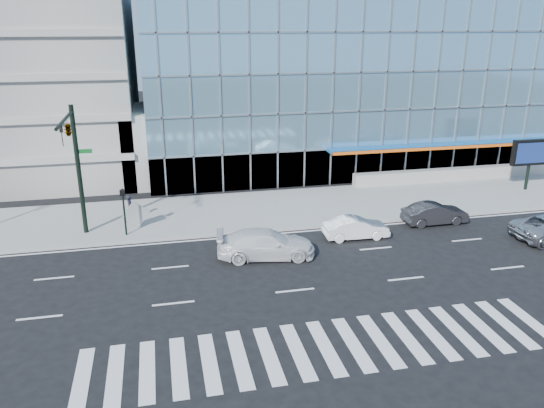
{
  "coord_description": "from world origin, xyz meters",
  "views": [
    {
      "loc": [
        -6.18,
        -26.82,
        12.73
      ],
      "look_at": [
        0.36,
        3.0,
        2.2
      ],
      "focal_mm": 35.0,
      "sensor_mm": 36.0,
      "label": 1
    }
  ],
  "objects_px": {
    "marquee_sign": "(531,153)",
    "dark_sedan": "(435,214)",
    "tilted_panel": "(136,214)",
    "ped_signal_post": "(124,205)",
    "pedestrian": "(130,208)",
    "traffic_signal": "(72,143)",
    "white_sedan": "(356,228)",
    "white_suv": "(266,244)"
  },
  "relations": [
    {
      "from": "marquee_sign",
      "to": "dark_sedan",
      "type": "relative_size",
      "value": 0.93
    },
    {
      "from": "tilted_panel",
      "to": "ped_signal_post",
      "type": "bearing_deg",
      "value": -122.92
    },
    {
      "from": "pedestrian",
      "to": "tilted_panel",
      "type": "bearing_deg",
      "value": -162.51
    },
    {
      "from": "tilted_panel",
      "to": "dark_sedan",
      "type": "bearing_deg",
      "value": -13.71
    },
    {
      "from": "traffic_signal",
      "to": "pedestrian",
      "type": "bearing_deg",
      "value": 47.77
    },
    {
      "from": "dark_sedan",
      "to": "pedestrian",
      "type": "bearing_deg",
      "value": 76.39
    },
    {
      "from": "white_sedan",
      "to": "pedestrian",
      "type": "height_order",
      "value": "pedestrian"
    },
    {
      "from": "marquee_sign",
      "to": "white_suv",
      "type": "relative_size",
      "value": 0.72
    },
    {
      "from": "white_sedan",
      "to": "traffic_signal",
      "type": "bearing_deg",
      "value": 82.35
    },
    {
      "from": "dark_sedan",
      "to": "tilted_panel",
      "type": "distance_m",
      "value": 19.53
    },
    {
      "from": "traffic_signal",
      "to": "dark_sedan",
      "type": "relative_size",
      "value": 1.86
    },
    {
      "from": "marquee_sign",
      "to": "tilted_panel",
      "type": "relative_size",
      "value": 3.08
    },
    {
      "from": "traffic_signal",
      "to": "ped_signal_post",
      "type": "distance_m",
      "value": 4.75
    },
    {
      "from": "ped_signal_post",
      "to": "pedestrian",
      "type": "relative_size",
      "value": 1.69
    },
    {
      "from": "white_sedan",
      "to": "marquee_sign",
      "type": "bearing_deg",
      "value": -67.61
    },
    {
      "from": "dark_sedan",
      "to": "pedestrian",
      "type": "xyz_separation_m",
      "value": [
        -19.69,
        4.55,
        0.33
      ]
    },
    {
      "from": "traffic_signal",
      "to": "white_suv",
      "type": "relative_size",
      "value": 1.45
    },
    {
      "from": "white_suv",
      "to": "white_sedan",
      "type": "bearing_deg",
      "value": -68.16
    },
    {
      "from": "ped_signal_post",
      "to": "marquee_sign",
      "type": "bearing_deg",
      "value": 5.71
    },
    {
      "from": "dark_sedan",
      "to": "pedestrian",
      "type": "relative_size",
      "value": 2.43
    },
    {
      "from": "ped_signal_post",
      "to": "tilted_panel",
      "type": "bearing_deg",
      "value": 61.67
    },
    {
      "from": "white_suv",
      "to": "ped_signal_post",
      "type": "bearing_deg",
      "value": 66.33
    },
    {
      "from": "ped_signal_post",
      "to": "marquee_sign",
      "type": "distance_m",
      "value": 30.67
    },
    {
      "from": "ped_signal_post",
      "to": "marquee_sign",
      "type": "relative_size",
      "value": 0.75
    },
    {
      "from": "marquee_sign",
      "to": "white_sedan",
      "type": "relative_size",
      "value": 0.99
    },
    {
      "from": "white_suv",
      "to": "tilted_panel",
      "type": "xyz_separation_m",
      "value": [
        -7.28,
        5.87,
        0.26
      ]
    },
    {
      "from": "pedestrian",
      "to": "tilted_panel",
      "type": "distance_m",
      "value": 1.51
    },
    {
      "from": "dark_sedan",
      "to": "white_suv",
      "type": "bearing_deg",
      "value": 102.42
    },
    {
      "from": "dark_sedan",
      "to": "tilted_panel",
      "type": "xyz_separation_m",
      "value": [
        -19.28,
        3.1,
        0.35
      ]
    },
    {
      "from": "ped_signal_post",
      "to": "dark_sedan",
      "type": "distance_m",
      "value": 20.05
    },
    {
      "from": "white_suv",
      "to": "tilted_panel",
      "type": "bearing_deg",
      "value": 58.29
    },
    {
      "from": "white_suv",
      "to": "marquee_sign",
      "type": "bearing_deg",
      "value": -63.88
    },
    {
      "from": "tilted_panel",
      "to": "marquee_sign",
      "type": "bearing_deg",
      "value": -0.95
    },
    {
      "from": "traffic_signal",
      "to": "pedestrian",
      "type": "xyz_separation_m",
      "value": [
        2.71,
        2.98,
        -5.13
      ]
    },
    {
      "from": "pedestrian",
      "to": "white_suv",
      "type": "bearing_deg",
      "value": -131.81
    },
    {
      "from": "ped_signal_post",
      "to": "tilted_panel",
      "type": "relative_size",
      "value": 2.31
    },
    {
      "from": "white_suv",
      "to": "tilted_panel",
      "type": "height_order",
      "value": "tilted_panel"
    },
    {
      "from": "white_suv",
      "to": "pedestrian",
      "type": "relative_size",
      "value": 3.11
    },
    {
      "from": "pedestrian",
      "to": "tilted_panel",
      "type": "xyz_separation_m",
      "value": [
        0.41,
        -1.46,
        0.02
      ]
    },
    {
      "from": "pedestrian",
      "to": "tilted_panel",
      "type": "relative_size",
      "value": 1.37
    },
    {
      "from": "traffic_signal",
      "to": "dark_sedan",
      "type": "bearing_deg",
      "value": -4.01
    },
    {
      "from": "traffic_signal",
      "to": "white_suv",
      "type": "height_order",
      "value": "traffic_signal"
    }
  ]
}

